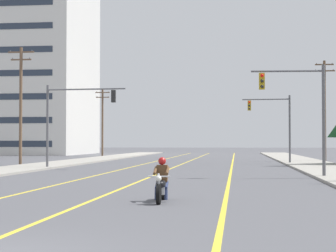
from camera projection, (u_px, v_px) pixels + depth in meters
name	position (u px, v px, depth m)	size (l,w,h in m)	color
lane_stripe_center	(185.00, 163.00, 54.61)	(0.16, 100.00, 0.01)	yellow
lane_stripe_left	(149.00, 163.00, 55.00)	(0.16, 100.00, 0.01)	yellow
lane_stripe_right	(232.00, 163.00, 54.09)	(0.16, 100.00, 0.01)	yellow
sidewalk_kerb_right	(314.00, 165.00, 48.34)	(4.40, 110.00, 0.14)	#9E998E
sidewalk_kerb_left	(59.00, 164.00, 50.88)	(4.40, 110.00, 0.14)	#9E998E
motorcycle_with_rider	(161.00, 184.00, 19.12)	(0.70, 2.19, 1.46)	black
traffic_signal_near_right	(303.00, 104.00, 31.75)	(4.01, 0.54, 6.20)	#56565B
traffic_signal_near_left	(70.00, 112.00, 42.91)	(6.04, 0.55, 6.20)	#56565B
traffic_signal_mid_right	(276.00, 119.00, 52.62)	(4.33, 0.38, 6.20)	#56565B
utility_pole_left_near	(21.00, 102.00, 49.95)	(2.29, 0.26, 10.11)	brown
utility_pole_right_far	(325.00, 107.00, 59.26)	(2.12, 0.26, 10.29)	brown
utility_pole_left_far	(102.00, 121.00, 79.42)	(1.99, 0.26, 9.15)	brown
apartment_building_far_left_block	(8.00, 59.00, 95.93)	(26.11, 21.03, 31.40)	silver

